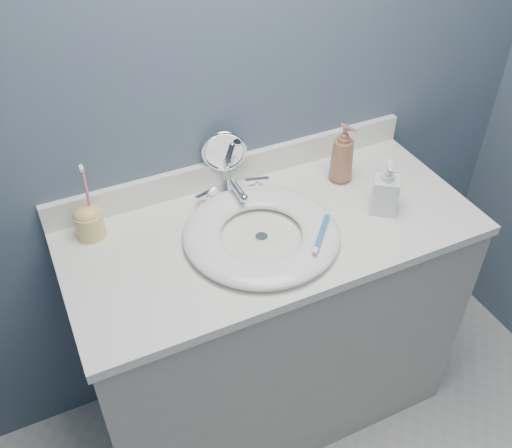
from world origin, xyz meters
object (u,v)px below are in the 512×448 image
makeup_mirror (224,158)px  soap_bottle_amber (343,153)px  toothbrush_holder (89,220)px  soap_bottle_clear (386,187)px

makeup_mirror → soap_bottle_amber: size_ratio=1.03×
soap_bottle_amber → toothbrush_holder: toothbrush_holder is taller
soap_bottle_clear → soap_bottle_amber: bearing=137.0°
makeup_mirror → soap_bottle_clear: size_ratio=1.21×
soap_bottle_amber → makeup_mirror: bearing=143.8°
soap_bottle_clear → toothbrush_holder: bearing=-160.8°
toothbrush_holder → soap_bottle_clear: bearing=-17.4°
toothbrush_holder → soap_bottle_amber: bearing=-5.0°
makeup_mirror → toothbrush_holder: size_ratio=0.87×
makeup_mirror → soap_bottle_amber: (0.35, -0.12, -0.01)m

